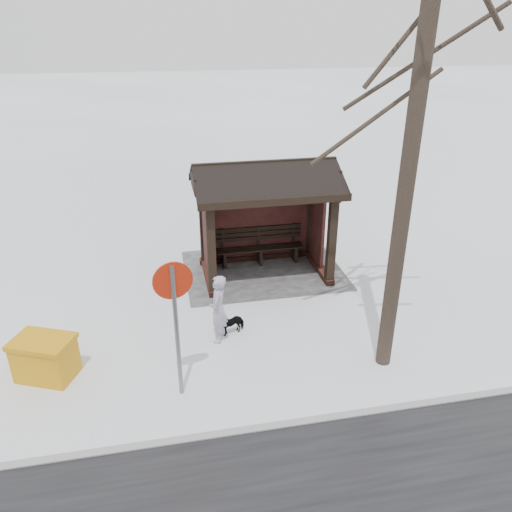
{
  "coord_description": "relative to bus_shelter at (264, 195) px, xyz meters",
  "views": [
    {
      "loc": [
        2.59,
        11.64,
        6.17
      ],
      "look_at": [
        0.4,
        0.8,
        0.93
      ],
      "focal_mm": 35.0,
      "sensor_mm": 36.0,
      "label": 1
    }
  ],
  "objects": [
    {
      "name": "tree_near",
      "position": [
        -1.5,
        4.36,
        3.99
      ],
      "size": [
        3.42,
        3.42,
        9.03
      ],
      "color": "black",
      "rests_on": "ground"
    },
    {
      "name": "road_sign",
      "position": [
        2.5,
        4.48,
        -0.29
      ],
      "size": [
        0.67,
        0.15,
        2.65
      ],
      "rotation": [
        0.0,
        0.0,
        0.16
      ],
      "color": "slate",
      "rests_on": "ground"
    },
    {
      "name": "dog",
      "position": [
        1.32,
        2.72,
        -1.91
      ],
      "size": [
        0.65,
        0.45,
        0.5
      ],
      "primitive_type": "imported",
      "rotation": [
        0.0,
        0.0,
        1.91
      ],
      "color": "black",
      "rests_on": "ground"
    },
    {
      "name": "bus_shelter",
      "position": [
        0.0,
        0.0,
        0.0
      ],
      "size": [
        3.6,
        2.4,
        3.09
      ],
      "color": "#361C13",
      "rests_on": "ground"
    },
    {
      "name": "grit_bin",
      "position": [
        4.96,
        3.51,
        -1.74
      ],
      "size": [
        1.3,
        1.12,
        0.84
      ],
      "rotation": [
        0.0,
        0.0,
        -0.41
      ],
      "color": "#CA860B",
      "rests_on": "ground"
    },
    {
      "name": "kerb",
      "position": [
        0.0,
        5.66,
        -2.16
      ],
      "size": [
        120.0,
        0.15,
        0.06
      ],
      "primitive_type": "cube",
      "color": "gray",
      "rests_on": "ground"
    },
    {
      "name": "trampled_patch",
      "position": [
        0.0,
        -0.04,
        -2.16
      ],
      "size": [
        4.2,
        3.2,
        0.02
      ],
      "primitive_type": "cube",
      "color": "gray",
      "rests_on": "ground"
    },
    {
      "name": "pedestrian",
      "position": [
        1.6,
        2.96,
        -1.41
      ],
      "size": [
        0.53,
        0.64,
        1.51
      ],
      "primitive_type": "imported",
      "rotation": [
        0.0,
        0.0,
        1.23
      ],
      "color": "#A196B0",
      "rests_on": "ground"
    },
    {
      "name": "ground",
      "position": [
        0.0,
        0.16,
        -2.17
      ],
      "size": [
        120.0,
        120.0,
        0.0
      ],
      "primitive_type": "plane",
      "color": "white",
      "rests_on": "ground"
    }
  ]
}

